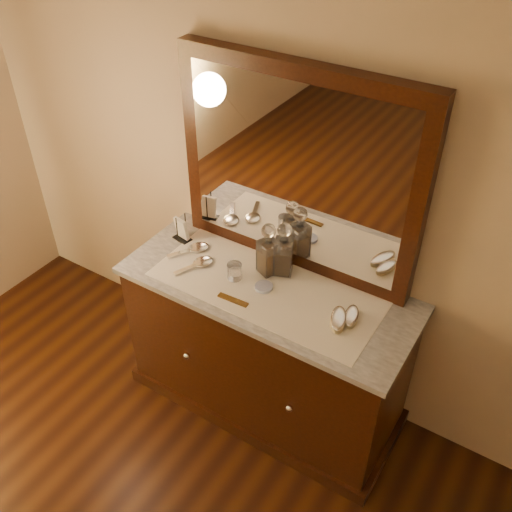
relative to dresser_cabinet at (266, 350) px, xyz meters
name	(u,v)px	position (x,y,z in m)	size (l,w,h in m)	color
dresser_cabinet	(266,350)	(0.00, 0.00, 0.00)	(1.40, 0.55, 0.82)	black
dresser_plinth	(265,394)	(0.00, 0.00, -0.37)	(1.46, 0.59, 0.08)	black
knob_left	(187,356)	(-0.30, -0.28, 0.04)	(0.04, 0.04, 0.04)	silver
knob_right	(289,408)	(0.30, -0.28, 0.04)	(0.04, 0.04, 0.04)	silver
marble_top	(267,289)	(0.00, 0.00, 0.42)	(1.44, 0.59, 0.03)	silver
mirror_frame	(297,172)	(0.00, 0.25, 0.94)	(1.20, 0.08, 1.00)	black
mirror_glass	(293,175)	(0.00, 0.21, 0.94)	(1.06, 0.01, 0.86)	white
lace_runner	(265,288)	(0.00, -0.02, 0.44)	(1.10, 0.45, 0.00)	white
pin_dish	(264,287)	(0.00, -0.02, 0.45)	(0.09, 0.09, 0.02)	white
comb	(233,300)	(-0.08, -0.17, 0.45)	(0.15, 0.03, 0.01)	brown
napkin_rack	(182,230)	(-0.57, 0.08, 0.50)	(0.11, 0.08, 0.15)	black
decanter_left	(268,254)	(-0.05, 0.09, 0.55)	(0.11, 0.11, 0.28)	brown
decanter_right	(284,254)	(0.01, 0.13, 0.56)	(0.11, 0.11, 0.29)	brown
brush_near	(338,320)	(0.39, -0.05, 0.47)	(0.12, 0.17, 0.04)	tan
brush_far	(351,317)	(0.43, 0.00, 0.46)	(0.10, 0.15, 0.04)	tan
hand_mirror_outer	(195,248)	(-0.46, 0.04, 0.45)	(0.16, 0.22, 0.02)	silver
hand_mirror_inner	(200,263)	(-0.37, -0.04, 0.45)	(0.13, 0.22, 0.02)	silver
tumblers	(235,271)	(-0.16, -0.03, 0.48)	(0.07, 0.07, 0.08)	white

